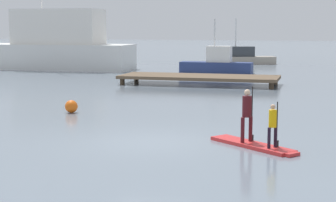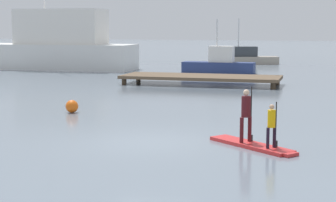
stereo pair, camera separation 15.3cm
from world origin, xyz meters
name	(u,v)px [view 1 (the left image)]	position (x,y,z in m)	size (l,w,h in m)	color
ground_plane	(150,142)	(0.00, 0.00, 0.00)	(240.00, 240.00, 0.00)	slate
paddleboard_near	(253,145)	(3.02, 0.17, 0.05)	(2.70, 2.28, 0.10)	red
paddler_adult	(247,112)	(2.80, 0.36, 0.97)	(0.38, 0.41, 1.59)	#4C1419
paddler_child_solo	(273,123)	(3.58, -0.26, 0.78)	(0.31, 0.35, 1.26)	black
fishing_boat_white_large	(47,46)	(-16.30, 24.97, 1.80)	(14.82, 4.17, 14.51)	silver
fishing_boat_green_midground	(217,64)	(-2.57, 24.48, 0.68)	(5.22, 1.35, 3.90)	navy
motor_boat_small_navy	(244,58)	(-2.10, 35.16, 0.58)	(5.55, 3.20, 4.08)	#9E9384
floating_dock	(199,77)	(-2.15, 16.57, 0.44)	(9.21, 3.16, 0.53)	brown
mooring_buoy_near	(71,106)	(-4.69, 4.62, 0.25)	(0.51, 0.51, 0.51)	orange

